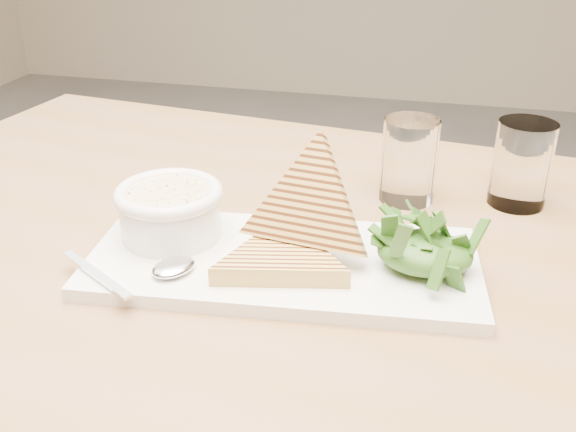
% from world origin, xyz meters
% --- Properties ---
extents(table_top, '(1.43, 1.05, 0.04)m').
position_xyz_m(table_top, '(0.06, -0.10, 0.72)').
color(table_top, '#886140').
rests_on(table_top, ground).
extents(table_leg_bl, '(0.06, 0.06, 0.70)m').
position_xyz_m(table_leg_bl, '(-0.55, 0.29, 0.35)').
color(table_leg_bl, '#886140').
rests_on(table_leg_bl, ground).
extents(platter, '(0.40, 0.21, 0.01)m').
position_xyz_m(platter, '(0.01, -0.08, 0.74)').
color(platter, white).
rests_on(platter, table_top).
extents(soup_bowl, '(0.10, 0.10, 0.04)m').
position_xyz_m(soup_bowl, '(-0.12, -0.06, 0.77)').
color(soup_bowl, white).
rests_on(soup_bowl, platter).
extents(soup, '(0.09, 0.09, 0.01)m').
position_xyz_m(soup, '(-0.12, -0.06, 0.80)').
color(soup, beige).
rests_on(soup, soup_bowl).
extents(bowl_rim, '(0.11, 0.11, 0.01)m').
position_xyz_m(bowl_rim, '(-0.12, -0.06, 0.80)').
color(bowl_rim, white).
rests_on(bowl_rim, soup_bowl).
extents(sandwich_flat, '(0.18, 0.18, 0.02)m').
position_xyz_m(sandwich_flat, '(0.01, -0.10, 0.76)').
color(sandwich_flat, tan).
rests_on(sandwich_flat, platter).
extents(sandwich_lean, '(0.17, 0.17, 0.17)m').
position_xyz_m(sandwich_lean, '(0.03, -0.06, 0.80)').
color(sandwich_lean, tan).
rests_on(sandwich_lean, sandwich_flat).
extents(salad_base, '(0.09, 0.07, 0.04)m').
position_xyz_m(salad_base, '(0.14, -0.07, 0.77)').
color(salad_base, '#1F4812').
rests_on(salad_base, platter).
extents(arugula_pile, '(0.11, 0.10, 0.05)m').
position_xyz_m(arugula_pile, '(0.14, -0.07, 0.78)').
color(arugula_pile, '#36621F').
rests_on(arugula_pile, platter).
extents(spoon_bowl, '(0.05, 0.06, 0.01)m').
position_xyz_m(spoon_bowl, '(-0.09, -0.13, 0.76)').
color(spoon_bowl, silver).
rests_on(spoon_bowl, platter).
extents(spoon_handle, '(0.10, 0.07, 0.00)m').
position_xyz_m(spoon_handle, '(-0.16, -0.16, 0.75)').
color(spoon_handle, silver).
rests_on(spoon_handle, platter).
extents(glass_near, '(0.07, 0.07, 0.10)m').
position_xyz_m(glass_near, '(0.11, 0.12, 0.79)').
color(glass_near, white).
rests_on(glass_near, table_top).
extents(glass_far, '(0.07, 0.07, 0.10)m').
position_xyz_m(glass_far, '(0.24, 0.14, 0.79)').
color(glass_far, white).
rests_on(glass_far, table_top).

